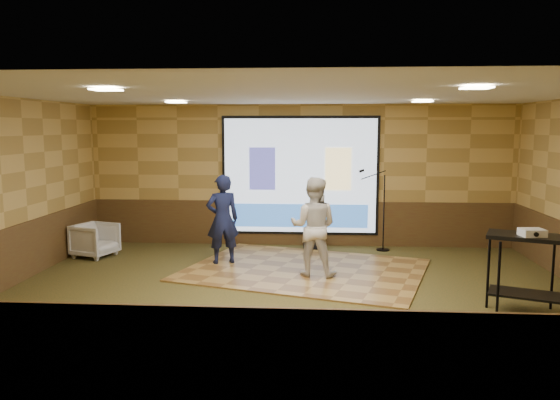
# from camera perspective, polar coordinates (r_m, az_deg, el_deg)

# --- Properties ---
(ground) EXTENTS (9.00, 9.00, 0.00)m
(ground) POSITION_cam_1_polar(r_m,az_deg,el_deg) (8.46, 1.28, -9.71)
(ground) COLOR #293618
(ground) RESTS_ON ground
(room_shell) EXTENTS (9.04, 7.04, 3.02)m
(room_shell) POSITION_cam_1_polar(r_m,az_deg,el_deg) (8.09, 1.33, 4.61)
(room_shell) COLOR tan
(room_shell) RESTS_ON ground
(wainscot_back) EXTENTS (9.00, 0.04, 0.95)m
(wainscot_back) POSITION_cam_1_polar(r_m,az_deg,el_deg) (11.73, 2.09, -2.43)
(wainscot_back) COLOR #4D2D19
(wainscot_back) RESTS_ON ground
(wainscot_front) EXTENTS (9.00, 0.04, 0.95)m
(wainscot_front) POSITION_cam_1_polar(r_m,az_deg,el_deg) (5.03, -0.65, -16.30)
(wainscot_front) COLOR #4D2D19
(wainscot_front) RESTS_ON ground
(wainscot_left) EXTENTS (0.04, 7.00, 0.95)m
(wainscot_left) POSITION_cam_1_polar(r_m,az_deg,el_deg) (9.63, -26.53, -5.45)
(wainscot_left) COLOR #4D2D19
(wainscot_left) RESTS_ON ground
(projector_screen) EXTENTS (3.32, 0.06, 2.52)m
(projector_screen) POSITION_cam_1_polar(r_m,az_deg,el_deg) (11.56, 2.11, 2.42)
(projector_screen) COLOR black
(projector_screen) RESTS_ON room_shell
(downlight_nw) EXTENTS (0.32, 0.32, 0.02)m
(downlight_nw) POSITION_cam_1_polar(r_m,az_deg,el_deg) (10.21, -10.80, 10.01)
(downlight_nw) COLOR #FFEDBF
(downlight_nw) RESTS_ON room_shell
(downlight_ne) EXTENTS (0.32, 0.32, 0.02)m
(downlight_ne) POSITION_cam_1_polar(r_m,az_deg,el_deg) (10.05, 14.67, 9.94)
(downlight_ne) COLOR #FFEDBF
(downlight_ne) RESTS_ON room_shell
(downlight_sw) EXTENTS (0.32, 0.32, 0.02)m
(downlight_sw) POSITION_cam_1_polar(r_m,az_deg,el_deg) (7.07, -17.72, 10.93)
(downlight_sw) COLOR #FFEDBF
(downlight_sw) RESTS_ON room_shell
(downlight_se) EXTENTS (0.32, 0.32, 0.02)m
(downlight_se) POSITION_cam_1_polar(r_m,az_deg,el_deg) (6.83, 19.84, 10.97)
(downlight_se) COLOR #FFEDBF
(downlight_se) RESTS_ON room_shell
(dance_floor) EXTENTS (4.73, 4.09, 0.03)m
(dance_floor) POSITION_cam_1_polar(r_m,az_deg,el_deg) (9.75, 2.62, -7.28)
(dance_floor) COLOR olive
(dance_floor) RESTS_ON ground
(player_left) EXTENTS (0.70, 0.58, 1.64)m
(player_left) POSITION_cam_1_polar(r_m,az_deg,el_deg) (10.05, -6.02, -2.00)
(player_left) COLOR #13193C
(player_left) RESTS_ON dance_floor
(player_right) EXTENTS (0.90, 0.76, 1.67)m
(player_right) POSITION_cam_1_polar(r_m,az_deg,el_deg) (9.19, 3.52, -2.79)
(player_right) COLOR beige
(player_right) RESTS_ON dance_floor
(av_table) EXTENTS (1.04, 0.55, 1.09)m
(av_table) POSITION_cam_1_polar(r_m,az_deg,el_deg) (8.08, 24.45, -5.44)
(av_table) COLOR black
(av_table) RESTS_ON ground
(projector) EXTENTS (0.32, 0.28, 0.10)m
(projector) POSITION_cam_1_polar(r_m,az_deg,el_deg) (7.93, 24.85, -3.10)
(projector) COLOR white
(projector) RESTS_ON av_table
(mic_stand) EXTENTS (0.66, 0.27, 1.68)m
(mic_stand) POSITION_cam_1_polar(r_m,az_deg,el_deg) (11.40, 10.48, -2.76)
(mic_stand) COLOR black
(mic_stand) RESTS_ON ground
(banquet_chair) EXTENTS (0.92, 0.90, 0.66)m
(banquet_chair) POSITION_cam_1_polar(r_m,az_deg,el_deg) (11.28, -18.76, -3.99)
(banquet_chair) COLOR gray
(banquet_chair) RESTS_ON ground
(duffel_bag) EXTENTS (0.47, 0.33, 0.28)m
(duffel_bag) POSITION_cam_1_polar(r_m,az_deg,el_deg) (11.43, 3.62, -4.42)
(duffel_bag) COLOR black
(duffel_bag) RESTS_ON ground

